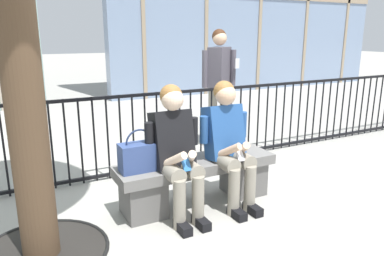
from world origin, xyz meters
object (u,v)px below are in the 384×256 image
Objects in this scene: seated_person_companion at (228,140)px; stone_bench at (197,177)px; bystander_at_railing at (219,79)px; handbag_on_bench at (140,156)px; seated_person_with_phone at (176,148)px.

stone_bench is at bearing 155.09° from seated_person_companion.
handbag_on_bench is at bearing -138.46° from bystander_at_railing.
bystander_at_railing is at bearing 61.58° from seated_person_companion.
stone_bench is 0.49m from seated_person_companion.
seated_person_with_phone is (-0.28, -0.13, 0.38)m from stone_bench.
stone_bench is at bearing 24.91° from seated_person_with_phone.
bystander_at_railing reaches higher than seated_person_companion.
seated_person_with_phone and seated_person_companion have the same top height.
seated_person_with_phone is at bearing -21.39° from handbag_on_bench.
stone_bench is 1.32× the size of seated_person_companion.
handbag_on_bench is 0.23× the size of bystander_at_railing.
seated_person_companion is 0.87m from handbag_on_bench.
stone_bench is 0.49m from seated_person_with_phone.
handbag_on_bench is at bearing 172.12° from seated_person_companion.
handbag_on_bench is (-0.30, 0.12, -0.07)m from seated_person_with_phone.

